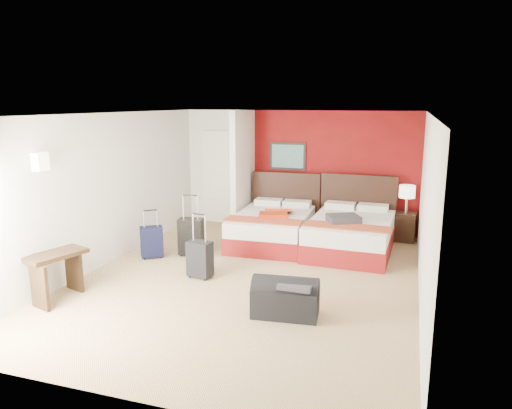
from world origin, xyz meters
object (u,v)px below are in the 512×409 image
at_px(suitcase_black, 191,238).
at_px(suitcase_charcoal, 200,261).
at_px(bed_left, 272,229).
at_px(desk, 57,276).
at_px(table_lamp, 407,199).
at_px(red_suitcase_open, 276,213).
at_px(suitcase_navy, 152,243).
at_px(bed_right, 351,235).
at_px(duffel_bag, 285,300).
at_px(nightstand, 405,227).

xyz_separation_m(suitcase_black, suitcase_charcoal, (0.61, -0.96, -0.05)).
bearing_deg(bed_left, desk, -123.18).
bearing_deg(bed_left, table_lamp, 20.37).
bearing_deg(red_suitcase_open, suitcase_navy, -159.06).
bearing_deg(suitcase_navy, suitcase_charcoal, -62.79).
relative_size(bed_right, desk, 2.53).
bearing_deg(duffel_bag, red_suitcase_open, 102.13).
bearing_deg(red_suitcase_open, suitcase_charcoal, -123.56).
height_order(red_suitcase_open, desk, red_suitcase_open).
bearing_deg(suitcase_black, desk, -120.85).
bearing_deg(nightstand, red_suitcase_open, -150.63).
distance_m(bed_left, table_lamp, 2.67).
distance_m(table_lamp, suitcase_navy, 4.88).
height_order(nightstand, table_lamp, table_lamp).
bearing_deg(suitcase_charcoal, desk, -128.76).
relative_size(table_lamp, suitcase_charcoal, 0.99).
distance_m(suitcase_charcoal, desk, 2.04).
xyz_separation_m(suitcase_charcoal, suitcase_navy, (-1.20, 0.63, -0.01)).
relative_size(suitcase_navy, desk, 0.65).
bearing_deg(bed_left, duffel_bag, -73.06).
distance_m(suitcase_navy, duffel_bag, 3.19).
xyz_separation_m(table_lamp, suitcase_navy, (-4.18, -2.46, -0.57)).
relative_size(bed_right, duffel_bag, 2.44).
relative_size(table_lamp, desk, 0.67).
bearing_deg(suitcase_navy, bed_right, -11.62).
bearing_deg(bed_right, red_suitcase_open, -175.40).
height_order(red_suitcase_open, suitcase_black, red_suitcase_open).
xyz_separation_m(red_suitcase_open, desk, (-2.17, -3.35, -0.30)).
bearing_deg(desk, table_lamp, 62.32).
xyz_separation_m(bed_right, desk, (-3.56, -3.41, 0.03)).
relative_size(bed_left, desk, 2.43).
relative_size(nightstand, duffel_bag, 0.67).
bearing_deg(duffel_bag, bed_right, 75.47).
height_order(bed_right, suitcase_charcoal, bed_right).
bearing_deg(red_suitcase_open, nightstand, 10.28).
distance_m(red_suitcase_open, suitcase_charcoal, 2.12).
bearing_deg(suitcase_charcoal, nightstand, 55.32).
distance_m(nightstand, duffel_bag, 4.22).
bearing_deg(red_suitcase_open, table_lamp, 10.28).
bearing_deg(duffel_bag, nightstand, 65.16).
height_order(suitcase_charcoal, duffel_bag, suitcase_charcoal).
xyz_separation_m(bed_left, table_lamp, (2.41, 1.00, 0.54)).
height_order(bed_right, red_suitcase_open, red_suitcase_open).
distance_m(table_lamp, suitcase_black, 4.19).
bearing_deg(bed_left, suitcase_navy, -142.54).
relative_size(bed_left, suitcase_charcoal, 3.58).
bearing_deg(bed_right, desk, -134.21).
bearing_deg(suitcase_black, duffel_bag, -49.87).
height_order(bed_left, suitcase_charcoal, bed_left).
bearing_deg(nightstand, bed_right, -127.74).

